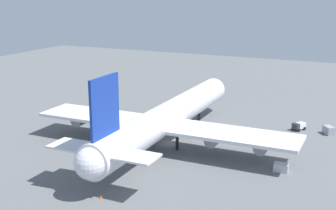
% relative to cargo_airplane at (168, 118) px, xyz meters
% --- Properties ---
extents(ground_plane, '(272.30, 272.30, 0.00)m').
position_rel_cargo_airplane_xyz_m(ground_plane, '(0.22, 0.00, -6.29)').
color(ground_plane, slate).
extents(cargo_airplane, '(68.07, 61.15, 20.53)m').
position_rel_cargo_airplane_xyz_m(cargo_airplane, '(0.00, 0.00, 0.00)').
color(cargo_airplane, silver).
rests_on(cargo_airplane, ground_plane).
extents(maintenance_van, '(4.07, 3.36, 1.96)m').
position_rel_cargo_airplane_xyz_m(maintenance_van, '(23.48, -25.82, -5.22)').
color(maintenance_van, '#333338').
rests_on(maintenance_van, ground_plane).
extents(cargo_container_fore, '(2.16, 2.91, 1.67)m').
position_rel_cargo_airplane_xyz_m(cargo_container_fore, '(-5.26, -27.16, -5.46)').
color(cargo_container_fore, '#B7BCC6').
rests_on(cargo_container_fore, ground_plane).
extents(cargo_container_aft, '(3.46, 3.25, 1.99)m').
position_rel_cargo_airplane_xyz_m(cargo_container_aft, '(23.23, -33.10, -5.29)').
color(cargo_container_aft, '#999EA8').
rests_on(cargo_container_aft, ground_plane).
extents(safety_cone_nose, '(0.54, 0.54, 0.77)m').
position_rel_cargo_airplane_xyz_m(safety_cone_nose, '(30.86, 3.22, -5.90)').
color(safety_cone_nose, orange).
rests_on(safety_cone_nose, ground_plane).
extents(safety_cone_tail, '(0.49, 0.49, 0.69)m').
position_rel_cargo_airplane_xyz_m(safety_cone_tail, '(-30.41, -1.55, -5.94)').
color(safety_cone_tail, orange).
rests_on(safety_cone_tail, ground_plane).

